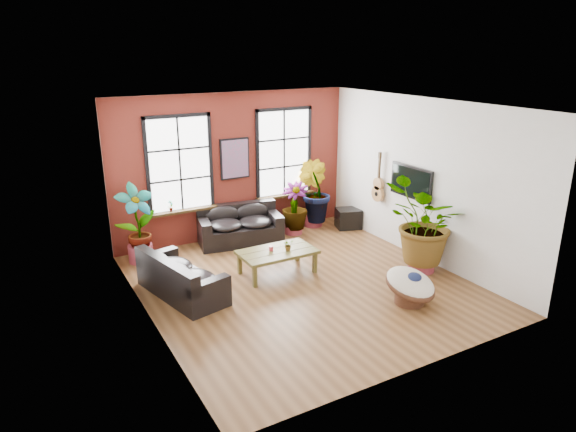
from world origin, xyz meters
name	(u,v)px	position (x,y,z in m)	size (l,w,h in m)	color
room	(300,198)	(0.00, 0.15, 1.75)	(6.04, 6.54, 3.54)	brown
sofa_back	(239,226)	(-0.13, 2.75, 0.40)	(2.09, 1.29, 0.90)	black
sofa_left	(179,278)	(-2.27, 0.73, 0.36)	(1.28, 2.15, 0.79)	black
coffee_table	(277,253)	(-0.20, 0.71, 0.44)	(1.56, 0.89, 0.60)	#4C451B
papasan_chair	(410,285)	(1.29, -1.64, 0.36)	(1.21, 1.22, 0.70)	#502D1C
poster	(235,159)	(0.00, 3.18, 1.95)	(0.74, 0.06, 0.98)	black
tv_wall_unit	(401,184)	(2.93, 0.60, 1.54)	(0.13, 1.86, 1.20)	black
media_box	(348,218)	(2.76, 2.30, 0.25)	(0.74, 0.67, 0.51)	black
pot_back_left	(141,253)	(-2.51, 2.72, 0.19)	(0.56, 0.56, 0.38)	#94303E
pot_back_right	(313,219)	(2.05, 2.89, 0.17)	(0.50, 0.50, 0.35)	#94303E
pot_right_wall	(421,261)	(2.51, -0.66, 0.20)	(0.70, 0.70, 0.40)	#94303E
pot_mid	(293,227)	(1.30, 2.64, 0.17)	(0.50, 0.50, 0.33)	#94303E
floor_plant_back_left	(137,221)	(-2.53, 2.68, 0.96)	(0.85, 0.58, 1.62)	#17581B
floor_plant_back_right	(314,191)	(2.03, 2.85, 0.95)	(0.88, 0.71, 1.59)	#17581B
floor_plant_right_wall	(424,224)	(2.48, -0.68, 1.05)	(1.60, 1.38, 1.78)	#17581B
floor_plant_mid	(295,206)	(1.32, 2.60, 0.73)	(0.66, 0.66, 1.17)	#17581B
table_plant	(288,245)	(0.02, 0.63, 0.62)	(0.20, 0.18, 0.23)	#17581B
sill_plant_left	(171,206)	(-1.65, 3.13, 1.04)	(0.14, 0.10, 0.27)	#17581B
sill_plant_right	(297,187)	(1.70, 3.13, 1.04)	(0.15, 0.15, 0.27)	#17581B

